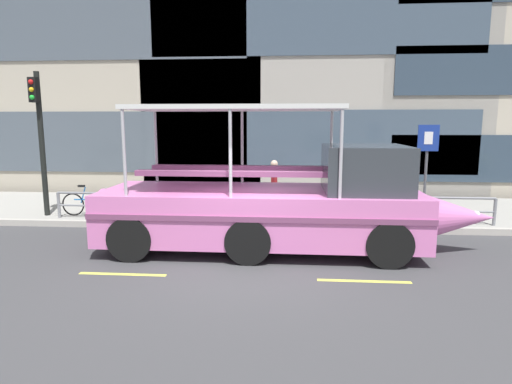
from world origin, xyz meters
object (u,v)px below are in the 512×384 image
at_px(traffic_light_pole, 40,130).
at_px(leaned_bicycle, 89,204).
at_px(pedestrian_mid_left, 274,181).
at_px(duck_tour_boat, 283,205).
at_px(parking_sign, 427,156).
at_px(pedestrian_near_bow, 387,180).

relative_size(traffic_light_pole, leaned_bicycle, 2.49).
distance_m(leaned_bicycle, pedestrian_mid_left, 5.75).
relative_size(leaned_bicycle, pedestrian_mid_left, 1.04).
xyz_separation_m(duck_tour_boat, pedestrian_mid_left, (-0.34, 3.46, 0.10)).
relative_size(parking_sign, leaned_bicycle, 1.59).
bearing_deg(pedestrian_mid_left, traffic_light_pole, -171.44).
xyz_separation_m(leaned_bicycle, pedestrian_mid_left, (5.63, 1.01, 0.63)).
bearing_deg(pedestrian_near_bow, pedestrian_mid_left, -176.03).
bearing_deg(traffic_light_pole, leaned_bicycle, 1.97).
xyz_separation_m(parking_sign, pedestrian_near_bow, (-0.94, 0.81, -0.83)).
bearing_deg(duck_tour_boat, traffic_light_pole, 161.86).
distance_m(traffic_light_pole, pedestrian_mid_left, 7.27).
distance_m(pedestrian_near_bow, pedestrian_mid_left, 3.56).
xyz_separation_m(parking_sign, leaned_bicycle, (-10.13, -0.45, -1.51)).
height_order(duck_tour_boat, pedestrian_mid_left, duck_tour_boat).
xyz_separation_m(pedestrian_near_bow, pedestrian_mid_left, (-3.55, -0.25, -0.05)).
height_order(duck_tour_boat, pedestrian_near_bow, duck_tour_boat).
bearing_deg(pedestrian_near_bow, duck_tour_boat, -130.89).
height_order(parking_sign, duck_tour_boat, duck_tour_boat).
bearing_deg(traffic_light_pole, duck_tour_boat, -18.14).
height_order(parking_sign, pedestrian_near_bow, parking_sign).
distance_m(traffic_light_pole, leaned_bicycle, 2.63).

